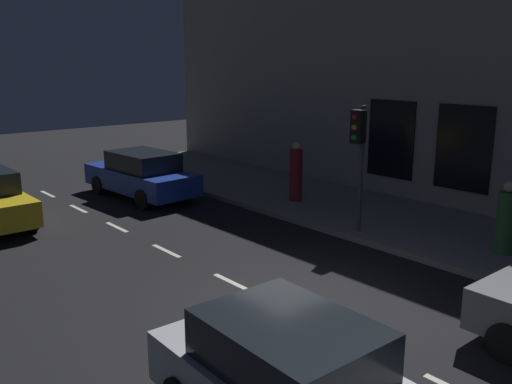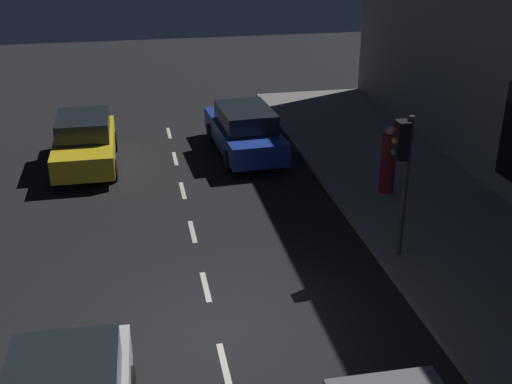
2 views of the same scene
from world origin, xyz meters
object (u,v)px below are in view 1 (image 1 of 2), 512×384
(parked_car_0, at_px, (141,174))
(pedestrian_2, at_px, (296,174))
(traffic_light, at_px, (359,142))
(pedestrian_1, at_px, (506,221))

(parked_car_0, relative_size, pedestrian_2, 2.44)
(traffic_light, xyz_separation_m, pedestrian_1, (1.34, -3.31, -1.60))
(pedestrian_1, bearing_deg, traffic_light, -19.71)
(parked_car_0, bearing_deg, pedestrian_1, -75.96)
(pedestrian_1, distance_m, pedestrian_2, 6.74)
(traffic_light, height_order, pedestrian_2, traffic_light)
(parked_car_0, bearing_deg, pedestrian_2, -55.13)
(parked_car_0, distance_m, pedestrian_1, 11.38)
(parked_car_0, height_order, pedestrian_1, pedestrian_1)
(traffic_light, xyz_separation_m, parked_car_0, (-2.05, 7.56, -1.74))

